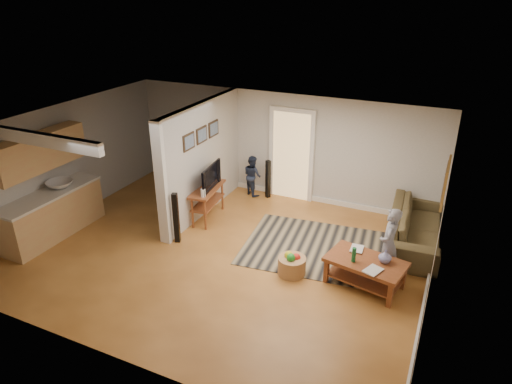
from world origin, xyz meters
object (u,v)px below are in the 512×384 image
at_px(sofa, 412,242).
at_px(speaker_right, 268,179).
at_px(tv_console, 208,191).
at_px(speaker_left, 176,218).
at_px(child, 384,276).
at_px(toy_basket, 292,265).
at_px(coffee_table, 367,266).
at_px(toddler, 252,194).

bearing_deg(sofa, speaker_right, 74.05).
distance_m(tv_console, speaker_left, 1.14).
bearing_deg(child, toy_basket, -69.38).
distance_m(speaker_right, child, 3.88).
relative_size(sofa, speaker_right, 2.60).
distance_m(coffee_table, tv_console, 3.83).
bearing_deg(coffee_table, child, 58.51).
relative_size(speaker_right, child, 0.72).
height_order(sofa, toy_basket, toy_basket).
distance_m(coffee_table, toy_basket, 1.30).
height_order(speaker_right, toddler, speaker_right).
bearing_deg(toddler, coffee_table, 172.80).
relative_size(coffee_table, toddler, 1.42).
bearing_deg(child, coffee_table, -32.88).
xyz_separation_m(sofa, toy_basket, (-1.83, -2.04, 0.18)).
bearing_deg(toddler, child, 179.58).
distance_m(speaker_left, child, 4.07).
bearing_deg(speaker_right, speaker_left, -81.94).
relative_size(toy_basket, toddler, 0.50).
relative_size(tv_console, toddler, 1.20).
distance_m(sofa, toddler, 3.97).
bearing_deg(tv_console, speaker_right, 56.89).
relative_size(tv_console, child, 0.91).
bearing_deg(coffee_table, tv_console, 164.24).
relative_size(sofa, tv_console, 2.05).
bearing_deg(tv_console, toy_basket, -34.43).
relative_size(coffee_table, child, 1.07).
xyz_separation_m(sofa, speaker_left, (-4.30, -1.94, 0.53)).
bearing_deg(speaker_left, speaker_right, 52.44).
height_order(toy_basket, toddler, toddler).
xyz_separation_m(speaker_right, child, (3.19, -2.17, -0.47)).
relative_size(sofa, toy_basket, 4.95).
bearing_deg(speaker_left, coffee_table, -19.28).
bearing_deg(speaker_left, toddler, 60.78).
bearing_deg(speaker_right, tv_console, -90.84).
bearing_deg(tv_console, toddler, 70.38).
height_order(coffee_table, child, coffee_table).
height_order(tv_console, speaker_right, tv_console).
relative_size(tv_console, speaker_left, 1.13).
bearing_deg(speaker_right, sofa, 12.77).
xyz_separation_m(speaker_left, toddler, (0.40, 2.69, -0.53)).
bearing_deg(toy_basket, speaker_right, 120.82).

